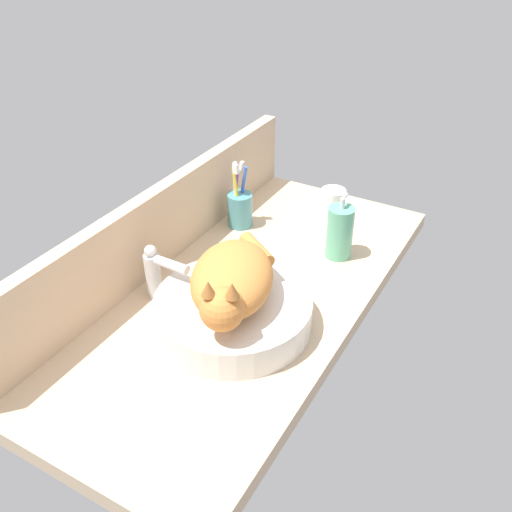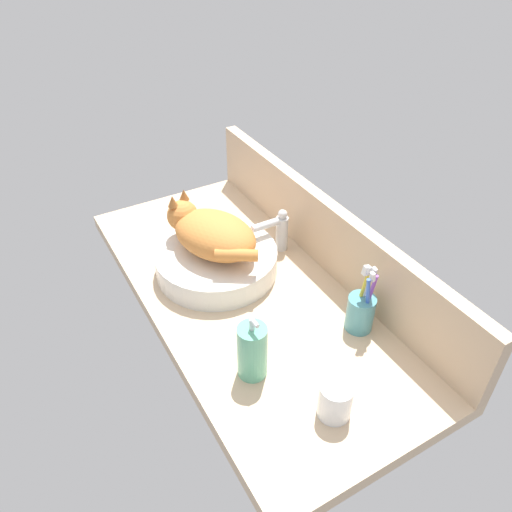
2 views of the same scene
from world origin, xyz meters
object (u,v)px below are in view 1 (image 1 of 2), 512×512
Objects in this scene: cat at (231,281)px; water_glass at (332,205)px; toothbrush_cup at (240,208)px; faucet at (156,270)px; soap_dispenser at (340,232)px; sink_basin at (233,312)px.

water_glass is at bearing 0.93° from cat.
cat is at bearing -151.01° from toothbrush_cup.
faucet is at bearing 86.42° from cat.
soap_dispenser is at bearing -12.74° from cat.
cat is 39.22cm from soap_dispenser.
toothbrush_cup is 26.76cm from water_glass.
cat reaches higher than faucet.
cat is at bearing 167.26° from soap_dispenser.
toothbrush_cup is at bearing 28.99° from cat.
faucet is at bearing 141.02° from soap_dispenser.
toothbrush_cup is (37.32, 0.39, -1.86)cm from faucet.
soap_dispenser is 20.52cm from water_glass.
soap_dispenser reaches higher than faucet.
soap_dispenser is (37.85, -8.55, -5.70)cm from cat.
sink_basin is at bearing -150.91° from toothbrush_cup.
cat is at bearing -93.58° from faucet.
soap_dispenser reaches higher than sink_basin.
sink_basin is 1.82× the size of toothbrush_cup.
faucet is 37.37cm from toothbrush_cup.
soap_dispenser is 0.92× the size of toothbrush_cup.
sink_basin is at bearing 165.96° from soap_dispenser.
water_glass is at bearing -20.27° from faucet.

